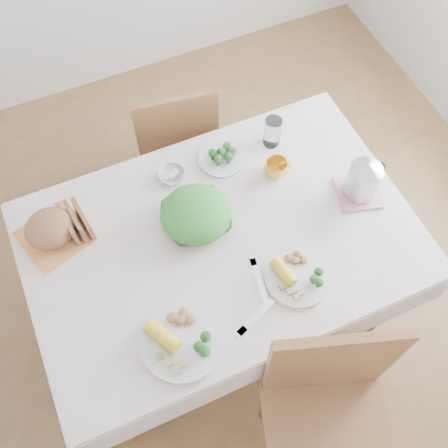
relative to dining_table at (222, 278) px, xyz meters
name	(u,v)px	position (x,y,z in m)	size (l,w,h in m)	color
floor	(222,307)	(0.00, 0.00, -0.38)	(3.60, 3.60, 0.00)	brown
dining_table	(222,278)	(0.00, 0.00, 0.00)	(1.40, 0.90, 0.75)	brown
tablecloth	(221,238)	(0.00, 0.00, 0.38)	(1.50, 1.00, 0.01)	silver
chair_near	(327,441)	(0.08, -0.80, 0.09)	(0.47, 0.47, 1.03)	brown
chair_far	(173,132)	(0.08, 0.81, 0.09)	(0.40, 0.40, 0.89)	brown
salad_bowl	(196,218)	(-0.06, 0.10, 0.42)	(0.26, 0.26, 0.06)	white
dinner_plate_left	(182,342)	(-0.29, -0.33, 0.40)	(0.29, 0.29, 0.02)	white
dinner_plate_right	(297,277)	(0.19, -0.27, 0.40)	(0.25, 0.25, 0.02)	white
broccoli_plate	(221,159)	(0.15, 0.34, 0.40)	(0.20, 0.20, 0.02)	beige
napkin	(55,236)	(-0.59, 0.27, 0.39)	(0.24, 0.24, 0.00)	#E58642
bread_loaf	(51,229)	(-0.59, 0.27, 0.45)	(0.19, 0.18, 0.12)	brown
fruit_bowl	(171,175)	(-0.07, 0.34, 0.40)	(0.11, 0.11, 0.03)	white
yellow_mug	(276,168)	(0.33, 0.18, 0.43)	(0.10, 0.10, 0.08)	gold
glass_tumbler	(272,133)	(0.39, 0.34, 0.45)	(0.07, 0.07, 0.14)	white
pink_tray	(358,192)	(0.59, -0.04, 0.40)	(0.17, 0.17, 0.01)	pink
electric_kettle	(364,176)	(0.59, -0.04, 0.51)	(0.13, 0.13, 0.18)	#B2B5BA
fork_left	(260,282)	(0.05, -0.23, 0.39)	(0.02, 0.20, 0.00)	silver
fork_right	(297,277)	(0.19, -0.27, 0.39)	(0.02, 0.17, 0.00)	silver
knife	(260,313)	(0.00, -0.34, 0.39)	(0.03, 0.22, 0.00)	silver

